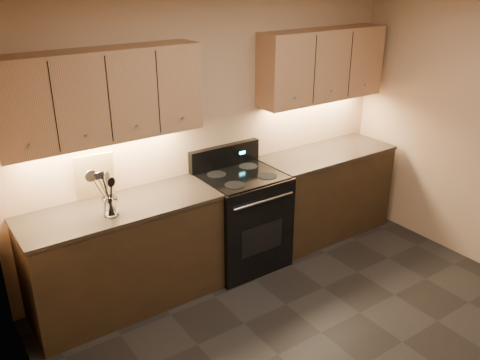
% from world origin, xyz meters
% --- Properties ---
extents(wall_back, '(4.00, 0.04, 2.60)m').
position_xyz_m(wall_back, '(0.00, 2.00, 1.30)').
color(wall_back, tan).
rests_on(wall_back, ground).
extents(wall_left, '(0.04, 4.00, 2.60)m').
position_xyz_m(wall_left, '(-2.00, 0.00, 1.30)').
color(wall_left, tan).
rests_on(wall_left, ground).
extents(counter_left, '(1.62, 0.62, 0.93)m').
position_xyz_m(counter_left, '(-1.10, 1.70, 0.47)').
color(counter_left, black).
rests_on(counter_left, ground).
extents(counter_right, '(1.46, 0.62, 0.93)m').
position_xyz_m(counter_right, '(1.18, 1.70, 0.47)').
color(counter_right, black).
rests_on(counter_right, ground).
extents(stove, '(0.76, 0.68, 1.14)m').
position_xyz_m(stove, '(0.08, 1.68, 0.48)').
color(stove, black).
rests_on(stove, ground).
extents(upper_cab_left, '(1.60, 0.30, 0.70)m').
position_xyz_m(upper_cab_left, '(-1.10, 1.85, 1.80)').
color(upper_cab_left, '#AB7F55').
rests_on(upper_cab_left, wall_back).
extents(upper_cab_right, '(1.44, 0.30, 0.70)m').
position_xyz_m(upper_cab_right, '(1.18, 1.85, 1.80)').
color(upper_cab_right, '#AB7F55').
rests_on(upper_cab_right, wall_back).
extents(outlet_plate, '(0.08, 0.01, 0.12)m').
position_xyz_m(outlet_plate, '(-1.30, 1.99, 1.12)').
color(outlet_plate, '#B2B5BA').
rests_on(outlet_plate, wall_back).
extents(utensil_crock, '(0.13, 0.13, 0.15)m').
position_xyz_m(utensil_crock, '(-1.21, 1.60, 1.00)').
color(utensil_crock, white).
rests_on(utensil_crock, counter_left).
extents(cutting_board, '(0.32, 0.13, 0.40)m').
position_xyz_m(cutting_board, '(-1.19, 1.96, 1.13)').
color(cutting_board, tan).
rests_on(cutting_board, counter_left).
extents(wooden_spoon, '(0.13, 0.12, 0.34)m').
position_xyz_m(wooden_spoon, '(-1.25, 1.60, 1.11)').
color(wooden_spoon, tan).
rests_on(wooden_spoon, utensil_crock).
extents(black_spoon, '(0.07, 0.14, 0.32)m').
position_xyz_m(black_spoon, '(-1.21, 1.63, 1.10)').
color(black_spoon, black).
rests_on(black_spoon, utensil_crock).
extents(black_turner, '(0.13, 0.18, 0.36)m').
position_xyz_m(black_turner, '(-1.21, 1.58, 1.12)').
color(black_turner, black).
rests_on(black_turner, utensil_crock).
extents(steel_spatula, '(0.21, 0.11, 0.39)m').
position_xyz_m(steel_spatula, '(-1.18, 1.60, 1.13)').
color(steel_spatula, silver).
rests_on(steel_spatula, utensil_crock).
extents(steel_skimmer, '(0.24, 0.11, 0.39)m').
position_xyz_m(steel_skimmer, '(-1.19, 1.59, 1.14)').
color(steel_skimmer, silver).
rests_on(steel_skimmer, utensil_crock).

